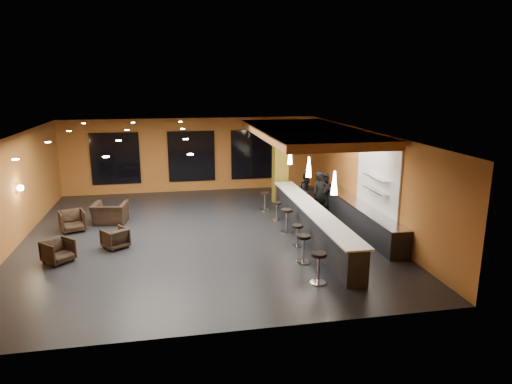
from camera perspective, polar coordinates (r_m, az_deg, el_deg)
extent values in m
cube|color=black|center=(16.16, -6.68, -5.39)|extent=(12.00, 13.00, 0.10)
cube|color=black|center=(15.35, -7.06, 7.40)|extent=(12.00, 13.00, 0.10)
cube|color=#A65F25|center=(22.08, -8.07, 4.62)|extent=(12.00, 0.10, 3.50)
cube|color=#A65F25|center=(9.41, -4.02, -8.06)|extent=(12.00, 0.10, 3.50)
cube|color=#A65F25|center=(16.43, -28.41, -0.15)|extent=(0.10, 13.00, 3.50)
cube|color=#A65F25|center=(17.13, 13.76, 1.67)|extent=(0.10, 13.00, 3.50)
cube|color=#A96631|center=(17.08, 6.35, 7.43)|extent=(3.60, 8.00, 0.28)
cube|color=black|center=(22.10, -17.17, 4.01)|extent=(2.20, 0.06, 2.40)
cube|color=black|center=(21.98, -8.05, 4.44)|extent=(2.20, 0.06, 2.40)
cube|color=black|center=(22.31, -0.32, 4.72)|extent=(2.20, 0.06, 2.40)
cube|color=white|center=(16.16, 14.96, 1.78)|extent=(0.06, 3.20, 2.40)
cube|color=black|center=(15.70, 6.97, -3.86)|extent=(0.60, 8.00, 1.00)
cube|color=silver|center=(15.55, 7.02, -2.02)|extent=(0.78, 8.10, 0.05)
cube|color=black|center=(16.86, 12.95, -3.12)|extent=(0.70, 6.00, 0.86)
cube|color=silver|center=(16.73, 13.03, -1.63)|extent=(0.72, 6.00, 0.03)
cube|color=silver|center=(16.01, 14.72, 0.22)|extent=(0.30, 1.50, 0.03)
cube|color=silver|center=(15.91, 14.82, 1.79)|extent=(0.30, 1.50, 0.03)
cube|color=olive|center=(19.70, 3.04, 3.62)|extent=(0.60, 0.60, 3.50)
sphere|color=#FFE5B2|center=(16.83, -27.39, 0.45)|extent=(0.22, 0.22, 0.22)
cone|color=white|center=(13.39, 9.77, 1.14)|extent=(0.20, 0.20, 0.70)
cone|color=white|center=(15.71, 6.62, 3.13)|extent=(0.20, 0.20, 0.70)
cone|color=white|center=(18.07, 4.27, 4.59)|extent=(0.20, 0.20, 0.70)
imported|color=black|center=(18.00, 7.96, -0.29)|extent=(0.73, 0.57, 1.78)
imported|color=black|center=(18.85, 6.39, 0.05)|extent=(0.93, 0.85, 1.55)
imported|color=black|center=(18.90, 8.52, 0.07)|extent=(0.91, 0.76, 1.59)
imported|color=black|center=(14.73, -23.50, -6.79)|extent=(1.06, 1.06, 0.69)
imported|color=black|center=(15.33, -17.20, -5.52)|extent=(0.99, 0.99, 0.66)
imported|color=black|center=(17.46, -21.96, -3.39)|extent=(1.04, 1.06, 0.75)
imported|color=black|center=(17.95, -17.79, -2.53)|extent=(1.35, 1.23, 0.78)
cylinder|color=silver|center=(12.46, 7.76, -11.14)|extent=(0.43, 0.43, 0.03)
cylinder|color=silver|center=(12.30, 7.82, -9.51)|extent=(0.08, 0.08, 0.76)
cylinder|color=black|center=(12.15, 7.88, -7.73)|extent=(0.41, 0.41, 0.09)
cylinder|color=silver|center=(13.70, 5.89, -8.70)|extent=(0.43, 0.43, 0.03)
cylinder|color=silver|center=(13.56, 5.93, -7.20)|extent=(0.08, 0.08, 0.76)
cylinder|color=black|center=(13.41, 5.97, -5.56)|extent=(0.41, 0.41, 0.09)
cylinder|color=silver|center=(14.94, 5.17, -6.72)|extent=(0.37, 0.37, 0.03)
cylinder|color=silver|center=(14.83, 5.20, -5.54)|extent=(0.06, 0.06, 0.64)
cylinder|color=black|center=(14.72, 5.23, -4.25)|extent=(0.35, 0.35, 0.07)
cylinder|color=silver|center=(16.25, 3.83, -4.97)|extent=(0.43, 0.43, 0.03)
cylinder|color=silver|center=(16.13, 3.85, -3.69)|extent=(0.07, 0.07, 0.75)
cylinder|color=black|center=(16.01, 3.88, -2.31)|extent=(0.41, 0.41, 0.09)
cylinder|color=silver|center=(17.58, 2.62, -3.48)|extent=(0.36, 0.36, 0.03)
cylinder|color=silver|center=(17.49, 2.63, -2.47)|extent=(0.06, 0.06, 0.63)
cylinder|color=black|center=(17.40, 2.64, -1.38)|extent=(0.34, 0.34, 0.07)
cylinder|color=silver|center=(18.83, 1.11, -2.28)|extent=(0.39, 0.39, 0.03)
cylinder|color=silver|center=(18.73, 1.12, -1.27)|extent=(0.07, 0.07, 0.68)
cylinder|color=black|center=(18.64, 1.12, -0.18)|extent=(0.37, 0.37, 0.08)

